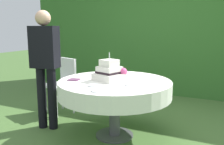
# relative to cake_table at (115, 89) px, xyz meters

# --- Properties ---
(ground_plane) EXTENTS (20.00, 20.00, 0.00)m
(ground_plane) POSITION_rel_cake_table_xyz_m (0.00, 0.00, -0.63)
(ground_plane) COLOR #476B33
(foliage_hedge) EXTENTS (6.08, 0.67, 2.42)m
(foliage_hedge) POSITION_rel_cake_table_xyz_m (0.00, 2.56, 0.58)
(foliage_hedge) COLOR #336628
(foliage_hedge) RESTS_ON ground_plane
(cake_table) EXTENTS (1.41, 1.41, 0.73)m
(cake_table) POSITION_rel_cake_table_xyz_m (0.00, 0.00, 0.00)
(cake_table) COLOR #4C4C51
(cake_table) RESTS_ON ground_plane
(wedding_cake) EXTENTS (0.41, 0.41, 0.35)m
(wedding_cake) POSITION_rel_cake_table_xyz_m (-0.06, -0.01, 0.20)
(wedding_cake) COLOR white
(wedding_cake) RESTS_ON cake_table
(serving_plate_near) EXTENTS (0.10, 0.10, 0.01)m
(serving_plate_near) POSITION_rel_cake_table_xyz_m (-0.06, 0.58, 0.11)
(serving_plate_near) COLOR white
(serving_plate_near) RESTS_ON cake_table
(serving_plate_far) EXTENTS (0.10, 0.10, 0.01)m
(serving_plate_far) POSITION_rel_cake_table_xyz_m (0.04, -0.56, 0.11)
(serving_plate_far) COLOR white
(serving_plate_far) RESTS_ON cake_table
(serving_plate_left) EXTENTS (0.14, 0.14, 0.01)m
(serving_plate_left) POSITION_rel_cake_table_xyz_m (-0.10, -0.36, 0.11)
(serving_plate_left) COLOR white
(serving_plate_left) RESTS_ON cake_table
(serving_plate_right) EXTENTS (0.13, 0.13, 0.01)m
(serving_plate_right) POSITION_rel_cake_table_xyz_m (0.26, -0.15, 0.11)
(serving_plate_right) COLOR white
(serving_plate_right) RESTS_ON cake_table
(napkin_stack) EXTENTS (0.15, 0.15, 0.01)m
(napkin_stack) POSITION_rel_cake_table_xyz_m (-0.48, -0.19, 0.11)
(napkin_stack) COLOR #603856
(napkin_stack) RESTS_ON cake_table
(garden_chair) EXTENTS (0.51, 0.51, 0.89)m
(garden_chair) POSITION_rel_cake_table_xyz_m (-1.13, 0.47, -0.09)
(garden_chair) COLOR white
(garden_chair) RESTS_ON ground_plane
(standing_person) EXTENTS (0.39, 0.26, 1.60)m
(standing_person) POSITION_rel_cake_table_xyz_m (-0.95, -0.16, 0.30)
(standing_person) COLOR black
(standing_person) RESTS_ON ground_plane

